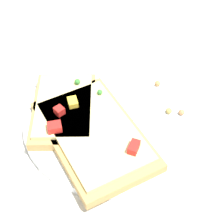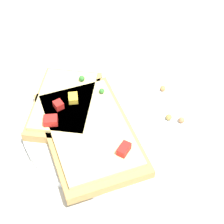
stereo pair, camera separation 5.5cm
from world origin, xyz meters
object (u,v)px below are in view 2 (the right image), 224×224
(fork, at_px, (94,97))
(knife, at_px, (151,93))
(pizza_slice_main, at_px, (90,132))
(plate, at_px, (112,119))
(pizza_slice_corner, at_px, (66,104))
(napkin, at_px, (45,55))

(fork, xyz_separation_m, knife, (-0.01, 0.09, -0.00))
(knife, height_order, pizza_slice_main, pizza_slice_main)
(plate, distance_m, knife, 0.08)
(fork, distance_m, pizza_slice_corner, 0.05)
(fork, relative_size, pizza_slice_main, 0.86)
(knife, distance_m, pizza_slice_main, 0.12)
(pizza_slice_corner, height_order, napkin, pizza_slice_corner)
(pizza_slice_main, bearing_deg, pizza_slice_corner, -164.66)
(knife, bearing_deg, napkin, -84.65)
(plate, height_order, knife, knife)
(pizza_slice_main, height_order, napkin, pizza_slice_main)
(knife, relative_size, pizza_slice_main, 0.84)
(knife, bearing_deg, pizza_slice_corner, -41.16)
(plate, height_order, pizza_slice_corner, pizza_slice_corner)
(plate, xyz_separation_m, fork, (-0.04, -0.03, 0.01))
(plate, distance_m, fork, 0.05)
(plate, bearing_deg, fork, -144.25)
(napkin, bearing_deg, knife, 58.93)
(pizza_slice_main, distance_m, pizza_slice_corner, 0.07)
(fork, bearing_deg, pizza_slice_main, 34.76)
(plate, bearing_deg, napkin, -142.47)
(knife, bearing_deg, fork, -48.21)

